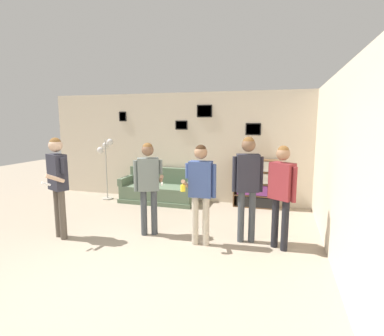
# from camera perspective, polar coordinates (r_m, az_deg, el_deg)

# --- Properties ---
(ground_plane) EXTENTS (20.00, 20.00, 0.00)m
(ground_plane) POSITION_cam_1_polar(r_m,az_deg,el_deg) (4.01, -18.54, -21.47)
(ground_plane) COLOR gray
(wall_back) EXTENTS (8.02, 0.08, 2.70)m
(wall_back) POSITION_cam_1_polar(r_m,az_deg,el_deg) (7.52, 0.56, 3.98)
(wall_back) COLOR beige
(wall_back) RESTS_ON ground_plane
(wall_right) EXTENTS (0.06, 6.77, 2.70)m
(wall_right) POSITION_cam_1_polar(r_m,az_deg,el_deg) (5.08, 25.15, 0.74)
(wall_right) COLOR beige
(wall_right) RESTS_ON ground_plane
(couch) EXTENTS (1.87, 0.80, 0.83)m
(couch) POSITION_cam_1_polar(r_m,az_deg,el_deg) (7.56, -6.24, -4.31)
(couch) COLOR #5B7056
(couch) RESTS_ON ground_plane
(bookshelf) EXTENTS (1.03, 0.30, 1.13)m
(bookshelf) POSITION_cam_1_polar(r_m,az_deg,el_deg) (7.14, 12.12, -2.90)
(bookshelf) COLOR brown
(bookshelf) RESTS_ON ground_plane
(floor_lamp) EXTENTS (0.38, 0.41, 1.56)m
(floor_lamp) POSITION_cam_1_polar(r_m,az_deg,el_deg) (7.93, -16.10, 2.45)
(floor_lamp) COLOR #ADA89E
(floor_lamp) RESTS_ON ground_plane
(person_player_foreground_left) EXTENTS (0.46, 0.59, 1.73)m
(person_player_foreground_left) POSITION_cam_1_polar(r_m,az_deg,el_deg) (5.51, -24.25, -1.55)
(person_player_foreground_left) COLOR brown
(person_player_foreground_left) RESTS_ON ground_plane
(person_player_foreground_center) EXTENTS (0.59, 0.38, 1.64)m
(person_player_foreground_center) POSITION_cam_1_polar(r_m,az_deg,el_deg) (5.24, -8.33, -2.14)
(person_player_foreground_center) COLOR #3D4247
(person_player_foreground_center) RESTS_ON ground_plane
(person_watcher_holding_cup) EXTENTS (0.50, 0.42, 1.64)m
(person_watcher_holding_cup) POSITION_cam_1_polar(r_m,az_deg,el_deg) (4.76, 1.63, -3.17)
(person_watcher_holding_cup) COLOR #B7AD99
(person_watcher_holding_cup) RESTS_ON ground_plane
(person_spectator_near_bookshelf) EXTENTS (0.49, 0.28, 1.76)m
(person_spectator_near_bookshelf) POSITION_cam_1_polar(r_m,az_deg,el_deg) (4.94, 10.54, -1.85)
(person_spectator_near_bookshelf) COLOR #3D4247
(person_spectator_near_bookshelf) RESTS_ON ground_plane
(person_spectator_far_right) EXTENTS (0.43, 0.37, 1.64)m
(person_spectator_far_right) POSITION_cam_1_polar(r_m,az_deg,el_deg) (4.81, 16.71, -3.45)
(person_spectator_far_right) COLOR black
(person_spectator_far_right) RESTS_ON ground_plane
(drinking_cup) EXTENTS (0.08, 0.08, 0.10)m
(drinking_cup) POSITION_cam_1_polar(r_m,az_deg,el_deg) (7.06, 10.78, 2.09)
(drinking_cup) COLOR blue
(drinking_cup) RESTS_ON bookshelf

